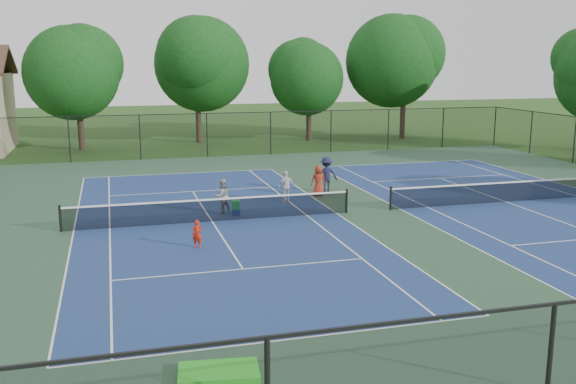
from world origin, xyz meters
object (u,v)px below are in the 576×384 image
object	(u,v)px
bystander_b	(326,175)
ball_crate	(236,212)
tree_back_b	(197,60)
child_player	(197,234)
tree_back_a	(77,67)
instructor	(222,196)
tree_back_c	(309,73)
tree_back_d	(405,57)
bystander_c	(318,181)
bystander_a	(286,186)
ball_hopper	(236,205)

from	to	relation	value
bystander_b	ball_crate	bearing A→B (deg)	36.70
tree_back_b	child_player	world-z (taller)	tree_back_b
tree_back_a	ball_crate	size ratio (longest dim) A/B	25.88
instructor	ball_crate	distance (m)	0.98
tree_back_a	tree_back_c	bearing A→B (deg)	3.18
tree_back_b	child_player	size ratio (longest dim) A/B	9.85
tree_back_d	bystander_c	distance (m)	25.50
bystander_a	tree_back_c	bearing A→B (deg)	-126.72
tree_back_c	ball_crate	bearing A→B (deg)	-114.11
tree_back_a	bystander_c	xyz separation A→B (m)	(11.85, -20.33, -5.27)
tree_back_d	bystander_b	world-z (taller)	tree_back_d
bystander_b	bystander_c	size ratio (longest dim) A/B	1.16
tree_back_b	bystander_c	bearing A→B (deg)	-82.72
tree_back_a	bystander_b	distance (m)	23.71
tree_back_b	instructor	size ratio (longest dim) A/B	6.56
instructor	bystander_b	size ratio (longest dim) A/B	0.86
bystander_a	bystander_c	distance (m)	2.04
ball_hopper	ball_crate	bearing A→B (deg)	0.00
tree_back_a	ball_crate	distance (m)	24.98
bystander_b	ball_hopper	xyz separation A→B (m)	(-5.40, -3.75, -0.42)
child_player	bystander_a	xyz separation A→B (m)	(5.06, 6.43, 0.23)
bystander_c	ball_crate	size ratio (longest dim) A/B	4.34
tree_back_c	ball_hopper	world-z (taller)	tree_back_c
instructor	ball_hopper	bearing A→B (deg)	112.26
child_player	bystander_a	size ratio (longest dim) A/B	0.69
bystander_c	tree_back_a	bearing A→B (deg)	-58.93
ball_hopper	instructor	bearing A→B (deg)	131.35
ball_hopper	tree_back_a	bearing A→B (deg)	107.20
tree_back_c	bystander_b	xyz separation A→B (m)	(-5.43, -20.43, -4.59)
bystander_c	tree_back_c	bearing A→B (deg)	-105.25
instructor	ball_hopper	distance (m)	0.80
tree_back_b	bystander_a	bearing A→B (deg)	-87.57
tree_back_d	bystander_a	distance (m)	27.21
tree_back_c	child_player	xyz separation A→B (m)	(-13.08, -28.57, -4.97)
tree_back_a	instructor	size ratio (longest dim) A/B	5.99
child_player	ball_crate	world-z (taller)	child_player
tree_back_b	bystander_a	size ratio (longest dim) A/B	6.77
tree_back_c	bystander_b	bearing A→B (deg)	-104.88
instructor	tree_back_b	bearing A→B (deg)	-114.47
bystander_a	ball_hopper	size ratio (longest dim) A/B	3.71
tree_back_b	tree_back_a	bearing A→B (deg)	-167.47
ball_crate	instructor	bearing A→B (deg)	131.35
tree_back_b	ball_crate	distance (m)	26.06
tree_back_d	ball_hopper	size ratio (longest dim) A/B	25.92
child_player	bystander_b	bearing A→B (deg)	64.95
tree_back_c	bystander_c	size ratio (longest dim) A/B	5.46
tree_back_d	instructor	distance (m)	30.36
ball_crate	bystander_b	bearing A→B (deg)	34.82
ball_crate	ball_hopper	distance (m)	0.34
ball_hopper	bystander_b	bearing A→B (deg)	34.82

